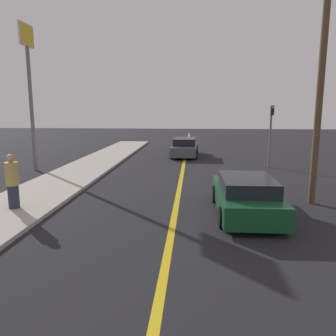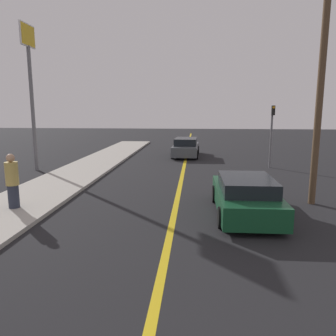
% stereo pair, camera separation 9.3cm
% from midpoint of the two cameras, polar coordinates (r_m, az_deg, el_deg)
% --- Properties ---
extents(road_center_line, '(0.20, 60.00, 0.01)m').
position_cam_midpoint_polar(road_center_line, '(17.83, 2.72, -0.89)').
color(road_center_line, gold).
rests_on(road_center_line, ground_plane).
extents(sidewalk_left, '(2.97, 34.41, 0.13)m').
position_cam_midpoint_polar(sidewalk_left, '(18.12, -15.28, -0.86)').
color(sidewalk_left, '#ADA89E').
rests_on(sidewalk_left, ground_plane).
extents(car_near_right_lane, '(2.01, 4.40, 1.28)m').
position_cam_midpoint_polar(car_near_right_lane, '(11.04, 13.56, -4.76)').
color(car_near_right_lane, '#144728').
rests_on(car_near_right_lane, ground_plane).
extents(car_ahead_center, '(2.01, 4.56, 1.36)m').
position_cam_midpoint_polar(car_ahead_center, '(24.20, 3.24, 3.59)').
color(car_ahead_center, '#4C5156').
rests_on(car_ahead_center, ground_plane).
extents(pedestrian_mid_group, '(0.42, 0.42, 1.84)m').
position_cam_midpoint_polar(pedestrian_mid_group, '(12.11, -25.28, -2.10)').
color(pedestrian_mid_group, '#282D3D').
rests_on(pedestrian_mid_group, sidewalk_left).
extents(traffic_light, '(0.18, 0.40, 3.64)m').
position_cam_midpoint_polar(traffic_light, '(20.12, 17.73, 6.39)').
color(traffic_light, slate).
rests_on(traffic_light, ground_plane).
extents(roadside_sign, '(0.20, 1.50, 7.90)m').
position_cam_midpoint_polar(roadside_sign, '(19.92, -22.81, 15.47)').
color(roadside_sign, slate).
rests_on(roadside_sign, ground_plane).
extents(utility_pole, '(0.24, 0.24, 7.17)m').
position_cam_midpoint_polar(utility_pole, '(12.78, 25.02, 10.00)').
color(utility_pole, brown).
rests_on(utility_pole, ground_plane).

